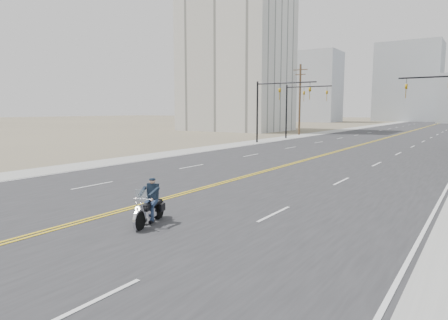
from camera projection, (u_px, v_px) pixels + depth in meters
ground_plane at (93, 219)px, 13.82m from camera, size 400.00×400.00×0.00m
road at (412, 131)px, 71.85m from camera, size 20.00×200.00×0.01m
sidewalk_left at (348, 129)px, 78.12m from camera, size 3.00×200.00×0.01m
traffic_mast_left at (273, 99)px, 44.63m from camera, size 7.10×0.26×7.00m
traffic_mast_far at (299, 101)px, 51.45m from camera, size 6.10×0.26×7.00m
utility_pole_left at (300, 98)px, 59.74m from camera, size 2.20×0.30×10.50m
apartment_block at (236, 48)px, 72.81m from camera, size 18.00×14.00×30.00m
haze_bldg_a at (316, 87)px, 126.86m from camera, size 14.00×12.00×22.00m
haze_bldg_d at (408, 82)px, 134.80m from camera, size 20.00×15.00×26.00m
haze_bldg_f at (292, 98)px, 147.85m from camera, size 12.00×12.00×16.00m
motorcyclist at (149, 202)px, 13.08m from camera, size 1.38×2.11×1.52m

